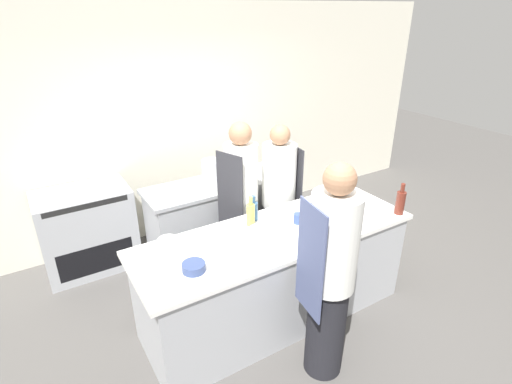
{
  "coord_description": "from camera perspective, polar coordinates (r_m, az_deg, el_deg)",
  "views": [
    {
      "loc": [
        -1.75,
        -2.49,
        2.73
      ],
      "look_at": [
        0.0,
        0.35,
        1.17
      ],
      "focal_mm": 28.0,
      "sensor_mm": 36.0,
      "label": 1
    }
  ],
  "objects": [
    {
      "name": "prep_counter",
      "position": [
        3.8,
        2.83,
        -11.7
      ],
      "size": [
        2.57,
        0.86,
        0.92
      ],
      "color": "#A8AAAF",
      "rests_on": "ground_plane"
    },
    {
      "name": "bottle_vinegar",
      "position": [
        4.02,
        19.93,
        -1.34
      ],
      "size": [
        0.09,
        0.09,
        0.31
      ],
      "color": "#5B2319",
      "rests_on": "prep_counter"
    },
    {
      "name": "stockpot",
      "position": [
        4.59,
        -6.33,
        3.2
      ],
      "size": [
        0.24,
        0.24,
        0.23
      ],
      "color": "#A8AAAF",
      "rests_on": "pass_counter"
    },
    {
      "name": "bottle_olive_oil",
      "position": [
        3.69,
        -0.39,
        -2.64
      ],
      "size": [
        0.08,
        0.08,
        0.24
      ],
      "color": "#2D5175",
      "rests_on": "prep_counter"
    },
    {
      "name": "chef_at_stove",
      "position": [
        4.37,
        3.27,
        -0.93
      ],
      "size": [
        0.4,
        0.38,
        1.65
      ],
      "rotation": [
        0.0,
        0.0,
        -1.7
      ],
      "color": "black",
      "rests_on": "ground_plane"
    },
    {
      "name": "chef_at_prep_near",
      "position": [
        3.07,
        10.53,
        -11.83
      ],
      "size": [
        0.39,
        0.38,
        1.81
      ],
      "rotation": [
        0.0,
        0.0,
        1.43
      ],
      "color": "black",
      "rests_on": "ground_plane"
    },
    {
      "name": "cutting_board",
      "position": [
        3.4,
        -5.32,
        -7.04
      ],
      "size": [
        0.44,
        0.18,
        0.01
      ],
      "color": "white",
      "rests_on": "prep_counter"
    },
    {
      "name": "bowl_mixing_large",
      "position": [
        3.46,
        0.4,
        -5.73
      ],
      "size": [
        0.17,
        0.17,
        0.08
      ],
      "color": "#B7BABC",
      "rests_on": "prep_counter"
    },
    {
      "name": "pass_counter",
      "position": [
        4.73,
        -5.32,
        -3.78
      ],
      "size": [
        1.66,
        0.6,
        0.92
      ],
      "color": "#A8AAAF",
      "rests_on": "ground_plane"
    },
    {
      "name": "bowl_wooden_salad",
      "position": [
        3.07,
        -8.89,
        -10.55
      ],
      "size": [
        0.18,
        0.18,
        0.07
      ],
      "color": "navy",
      "rests_on": "prep_counter"
    },
    {
      "name": "chef_at_pass_far",
      "position": [
        4.11,
        -2.12,
        -1.74
      ],
      "size": [
        0.4,
        0.39,
        1.75
      ],
      "rotation": [
        0.0,
        0.0,
        1.94
      ],
      "color": "black",
      "rests_on": "ground_plane"
    },
    {
      "name": "bottle_cooking_oil",
      "position": [
        3.59,
        -0.76,
        -3.15
      ],
      "size": [
        0.08,
        0.08,
        0.28
      ],
      "color": "#B2A84C",
      "rests_on": "prep_counter"
    },
    {
      "name": "oven_range",
      "position": [
        4.84,
        -22.9,
        -5.04
      ],
      "size": [
        0.97,
        0.62,
        0.94
      ],
      "color": "#A8AAAF",
      "rests_on": "ground_plane"
    },
    {
      "name": "ground_plane",
      "position": [
        4.09,
        2.69,
        -16.92
      ],
      "size": [
        16.0,
        16.0,
        0.0
      ],
      "primitive_type": "plane",
      "color": "#4C4947"
    },
    {
      "name": "cup",
      "position": [
        3.67,
        5.98,
        -3.78
      ],
      "size": [
        0.08,
        0.08,
        0.1
      ],
      "color": "#33477F",
      "rests_on": "prep_counter"
    },
    {
      "name": "bowl_ceramic_blue",
      "position": [
        3.84,
        9.62,
        -2.78
      ],
      "size": [
        0.27,
        0.27,
        0.08
      ],
      "color": "#B7BABC",
      "rests_on": "prep_counter"
    },
    {
      "name": "bowl_prep_small",
      "position": [
        3.37,
        -12.45,
        -7.22
      ],
      "size": [
        0.16,
        0.16,
        0.09
      ],
      "color": "white",
      "rests_on": "prep_counter"
    },
    {
      "name": "wall_back",
      "position": [
        5.12,
        -10.68,
        9.5
      ],
      "size": [
        8.0,
        0.06,
        2.8
      ],
      "color": "silver",
      "rests_on": "ground_plane"
    },
    {
      "name": "bottle_wine",
      "position": [
        3.54,
        10.97,
        -4.65
      ],
      "size": [
        0.08,
        0.08,
        0.21
      ],
      "color": "silver",
      "rests_on": "prep_counter"
    }
  ]
}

